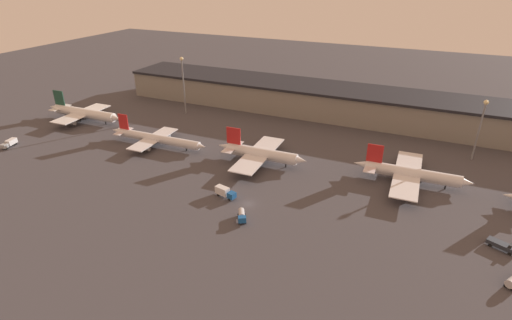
{
  "coord_description": "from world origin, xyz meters",
  "views": [
    {
      "loc": [
        46.75,
        -97.79,
        68.48
      ],
      "look_at": [
        -5.73,
        19.12,
        6.0
      ],
      "focal_mm": 28.0,
      "sensor_mm": 36.0,
      "label": 1
    }
  ],
  "objects_px": {
    "airplane_3": "(411,174)",
    "service_vehicle_5": "(242,216)",
    "airplane_0": "(84,113)",
    "airplane_1": "(156,139)",
    "service_vehicle_0": "(503,246)",
    "airplane_2": "(261,154)",
    "service_vehicle_4": "(9,143)",
    "service_vehicle_1": "(225,192)"
  },
  "relations": [
    {
      "from": "airplane_0",
      "to": "service_vehicle_1",
      "type": "height_order",
      "value": "airplane_0"
    },
    {
      "from": "service_vehicle_1",
      "to": "service_vehicle_5",
      "type": "relative_size",
      "value": 1.3
    },
    {
      "from": "airplane_1",
      "to": "service_vehicle_0",
      "type": "height_order",
      "value": "airplane_1"
    },
    {
      "from": "airplane_2",
      "to": "service_vehicle_4",
      "type": "bearing_deg",
      "value": -165.37
    },
    {
      "from": "service_vehicle_0",
      "to": "service_vehicle_1",
      "type": "height_order",
      "value": "service_vehicle_1"
    },
    {
      "from": "airplane_0",
      "to": "service_vehicle_1",
      "type": "distance_m",
      "value": 102.88
    },
    {
      "from": "service_vehicle_4",
      "to": "airplane_3",
      "type": "bearing_deg",
      "value": 90.28
    },
    {
      "from": "airplane_2",
      "to": "service_vehicle_4",
      "type": "distance_m",
      "value": 106.48
    },
    {
      "from": "airplane_0",
      "to": "airplane_2",
      "type": "xyz_separation_m",
      "value": [
        97.1,
        -7.07,
        -0.17
      ]
    },
    {
      "from": "airplane_0",
      "to": "airplane_2",
      "type": "height_order",
      "value": "airplane_0"
    },
    {
      "from": "airplane_2",
      "to": "service_vehicle_1",
      "type": "height_order",
      "value": "airplane_2"
    },
    {
      "from": "airplane_1",
      "to": "service_vehicle_1",
      "type": "xyz_separation_m",
      "value": [
        46.23,
        -25.35,
        -1.16
      ]
    },
    {
      "from": "airplane_0",
      "to": "service_vehicle_1",
      "type": "xyz_separation_m",
      "value": [
        96.63,
        -35.26,
        -2.03
      ]
    },
    {
      "from": "airplane_3",
      "to": "service_vehicle_0",
      "type": "height_order",
      "value": "airplane_3"
    },
    {
      "from": "airplane_1",
      "to": "airplane_2",
      "type": "xyz_separation_m",
      "value": [
        46.7,
        2.83,
        0.69
      ]
    },
    {
      "from": "airplane_0",
      "to": "service_vehicle_5",
      "type": "distance_m",
      "value": 116.55
    },
    {
      "from": "service_vehicle_0",
      "to": "service_vehicle_5",
      "type": "xyz_separation_m",
      "value": [
        -69.66,
        -16.17,
        0.26
      ]
    },
    {
      "from": "airplane_0",
      "to": "service_vehicle_0",
      "type": "distance_m",
      "value": 179.51
    },
    {
      "from": "airplane_3",
      "to": "service_vehicle_5",
      "type": "xyz_separation_m",
      "value": [
        -43.53,
        -44.68,
        -2.0
      ]
    },
    {
      "from": "service_vehicle_4",
      "to": "service_vehicle_5",
      "type": "height_order",
      "value": "service_vehicle_4"
    },
    {
      "from": "airplane_3",
      "to": "service_vehicle_1",
      "type": "relative_size",
      "value": 5.04
    },
    {
      "from": "airplane_3",
      "to": "service_vehicle_0",
      "type": "distance_m",
      "value": 38.74
    },
    {
      "from": "airplane_3",
      "to": "service_vehicle_1",
      "type": "distance_m",
      "value": 64.71
    },
    {
      "from": "service_vehicle_5",
      "to": "service_vehicle_1",
      "type": "bearing_deg",
      "value": -160.79
    },
    {
      "from": "airplane_3",
      "to": "service_vehicle_1",
      "type": "bearing_deg",
      "value": -148.57
    },
    {
      "from": "airplane_3",
      "to": "service_vehicle_4",
      "type": "relative_size",
      "value": 5.13
    },
    {
      "from": "service_vehicle_0",
      "to": "service_vehicle_5",
      "type": "distance_m",
      "value": 71.52
    },
    {
      "from": "airplane_3",
      "to": "service_vehicle_4",
      "type": "xyz_separation_m",
      "value": [
        -156.3,
        -36.06,
        -1.91
      ]
    },
    {
      "from": "airplane_0",
      "to": "service_vehicle_0",
      "type": "relative_size",
      "value": 5.63
    },
    {
      "from": "airplane_1",
      "to": "airplane_3",
      "type": "height_order",
      "value": "airplane_3"
    },
    {
      "from": "airplane_1",
      "to": "service_vehicle_1",
      "type": "distance_m",
      "value": 52.74
    },
    {
      "from": "service_vehicle_1",
      "to": "airplane_3",
      "type": "bearing_deg",
      "value": 46.3
    },
    {
      "from": "airplane_0",
      "to": "airplane_3",
      "type": "relative_size",
      "value": 1.12
    },
    {
      "from": "airplane_1",
      "to": "service_vehicle_5",
      "type": "height_order",
      "value": "airplane_1"
    },
    {
      "from": "airplane_1",
      "to": "service_vehicle_5",
      "type": "relative_size",
      "value": 7.76
    },
    {
      "from": "airplane_2",
      "to": "airplane_3",
      "type": "xyz_separation_m",
      "value": [
        53.94,
        6.81,
        -0.19
      ]
    },
    {
      "from": "airplane_0",
      "to": "airplane_3",
      "type": "bearing_deg",
      "value": -1.42
    },
    {
      "from": "airplane_0",
      "to": "service_vehicle_4",
      "type": "bearing_deg",
      "value": -99.56
    },
    {
      "from": "airplane_2",
      "to": "airplane_3",
      "type": "distance_m",
      "value": 54.37
    },
    {
      "from": "service_vehicle_5",
      "to": "airplane_2",
      "type": "bearing_deg",
      "value": 166.27
    },
    {
      "from": "airplane_1",
      "to": "airplane_3",
      "type": "distance_m",
      "value": 101.1
    },
    {
      "from": "service_vehicle_4",
      "to": "service_vehicle_5",
      "type": "distance_m",
      "value": 113.1
    }
  ]
}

